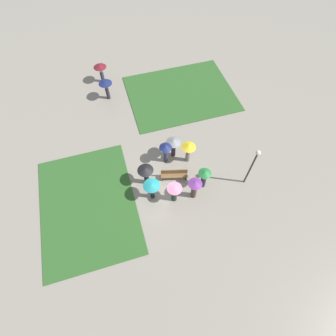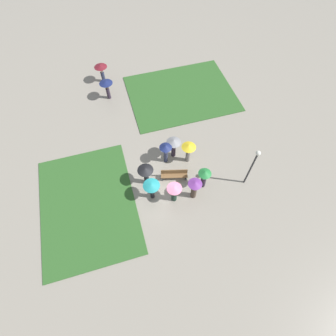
# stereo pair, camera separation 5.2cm
# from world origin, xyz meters

# --- Properties ---
(ground_plane) EXTENTS (90.00, 90.00, 0.00)m
(ground_plane) POSITION_xyz_m (0.00, 0.00, 0.00)
(ground_plane) COLOR gray
(lawn_patch_near) EXTENTS (6.41, 8.99, 0.06)m
(lawn_patch_near) POSITION_xyz_m (-5.19, 0.24, 0.03)
(lawn_patch_near) COLOR #2D5B26
(lawn_patch_near) RESTS_ON ground_plane
(lawn_patch_far) EXTENTS (9.49, 7.45, 0.06)m
(lawn_patch_far) POSITION_xyz_m (4.52, 9.08, 0.03)
(lawn_patch_far) COLOR #2D5B26
(lawn_patch_far) RESTS_ON ground_plane
(park_bench) EXTENTS (1.98, 0.90, 0.90)m
(park_bench) POSITION_xyz_m (1.21, 0.62, 0.48)
(park_bench) COLOR brown
(park_bench) RESTS_ON ground_plane
(lamp_post) EXTENTS (0.32, 0.32, 3.78)m
(lamp_post) POSITION_xyz_m (6.03, -1.19, 2.48)
(lamp_post) COLOR #2D2D30
(lamp_post) RESTS_ON ground_plane
(crowd_person_teal) EXTENTS (1.14, 1.14, 1.84)m
(crowd_person_teal) POSITION_xyz_m (-0.71, -0.44, 1.43)
(crowd_person_teal) COLOR black
(crowd_person_teal) RESTS_ON ground_plane
(crowd_person_yellow) EXTENTS (1.06, 1.06, 1.91)m
(crowd_person_yellow) POSITION_xyz_m (2.66, 1.83, 1.41)
(crowd_person_yellow) COLOR slate
(crowd_person_yellow) RESTS_ON ground_plane
(crowd_person_purple) EXTENTS (0.96, 0.96, 1.94)m
(crowd_person_purple) POSITION_xyz_m (2.06, -1.19, 1.21)
(crowd_person_purple) COLOR #47382D
(crowd_person_purple) RESTS_ON ground_plane
(crowd_person_black) EXTENTS (1.11, 1.11, 1.89)m
(crowd_person_black) POSITION_xyz_m (-0.81, 0.81, 1.38)
(crowd_person_black) COLOR black
(crowd_person_black) RESTS_ON ground_plane
(crowd_person_pink) EXTENTS (1.03, 1.03, 1.76)m
(crowd_person_pink) POSITION_xyz_m (0.69, -1.04, 1.17)
(crowd_person_pink) COLOR #1E3328
(crowd_person_pink) RESTS_ON ground_plane
(crowd_person_navy) EXTENTS (0.93, 0.93, 1.94)m
(crowd_person_navy) POSITION_xyz_m (1.05, 2.25, 1.41)
(crowd_person_navy) COLOR #282D47
(crowd_person_navy) RESTS_ON ground_plane
(crowd_person_green) EXTENTS (0.91, 0.91, 1.84)m
(crowd_person_green) POSITION_xyz_m (3.00, -0.56, 1.17)
(crowd_person_green) COLOR #2D2333
(crowd_person_green) RESTS_ON ground_plane
(crowd_person_grey) EXTENTS (1.08, 1.08, 1.88)m
(crowd_person_grey) POSITION_xyz_m (1.76, 2.59, 1.40)
(crowd_person_grey) COLOR #2D2333
(crowd_person_grey) RESTS_ON ground_plane
(lone_walker_far_path) EXTENTS (1.16, 1.16, 1.85)m
(lone_walker_far_path) POSITION_xyz_m (-1.96, 10.40, 1.39)
(lone_walker_far_path) COLOR #2D2333
(lone_walker_far_path) RESTS_ON ground_plane
(lone_walker_mid_plaza) EXTENTS (1.17, 1.17, 1.81)m
(lone_walker_mid_plaza) POSITION_xyz_m (-2.07, 12.84, 1.38)
(lone_walker_mid_plaza) COLOR #282D47
(lone_walker_mid_plaza) RESTS_ON ground_plane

